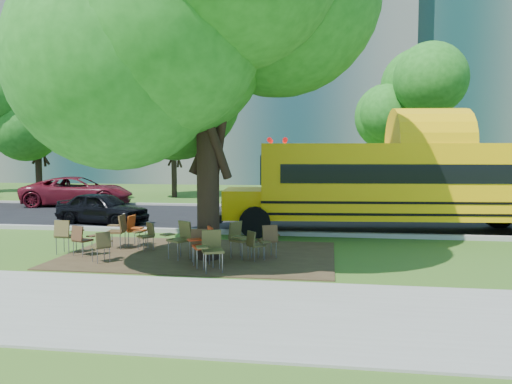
% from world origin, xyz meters
% --- Properties ---
extents(ground, '(160.00, 160.00, 0.00)m').
position_xyz_m(ground, '(0.00, 0.00, 0.00)').
color(ground, '#28531A').
rests_on(ground, ground).
extents(sidewalk, '(60.00, 4.00, 0.04)m').
position_xyz_m(sidewalk, '(0.00, -5.00, 0.02)').
color(sidewalk, gray).
rests_on(sidewalk, ground).
extents(dirt_patch, '(7.00, 4.50, 0.03)m').
position_xyz_m(dirt_patch, '(1.00, -0.50, 0.01)').
color(dirt_patch, '#382819').
rests_on(dirt_patch, ground).
extents(asphalt_road, '(80.00, 8.00, 0.04)m').
position_xyz_m(asphalt_road, '(0.00, 7.00, 0.02)').
color(asphalt_road, black).
rests_on(asphalt_road, ground).
extents(kerb_near, '(80.00, 0.25, 0.14)m').
position_xyz_m(kerb_near, '(0.00, 3.00, 0.07)').
color(kerb_near, gray).
rests_on(kerb_near, ground).
extents(kerb_far, '(80.00, 0.25, 0.14)m').
position_xyz_m(kerb_far, '(0.00, 11.10, 0.07)').
color(kerb_far, gray).
rests_on(kerb_far, ground).
extents(building_main, '(38.00, 16.00, 22.00)m').
position_xyz_m(building_main, '(-8.00, 36.00, 11.00)').
color(building_main, slate).
rests_on(building_main, ground).
extents(bg_tree_0, '(5.20, 5.20, 7.18)m').
position_xyz_m(bg_tree_0, '(-12.00, 13.00, 4.57)').
color(bg_tree_0, black).
rests_on(bg_tree_0, ground).
extents(bg_tree_2, '(4.80, 4.80, 6.62)m').
position_xyz_m(bg_tree_2, '(-5.00, 16.00, 4.21)').
color(bg_tree_2, black).
rests_on(bg_tree_2, ground).
extents(bg_tree_3, '(5.60, 5.60, 7.84)m').
position_xyz_m(bg_tree_3, '(8.00, 14.00, 5.03)').
color(bg_tree_3, black).
rests_on(bg_tree_3, ground).
extents(main_tree, '(7.20, 7.20, 8.67)m').
position_xyz_m(main_tree, '(1.35, -1.00, 5.06)').
color(main_tree, black).
rests_on(main_tree, ground).
extents(school_bus, '(12.44, 3.84, 2.99)m').
position_xyz_m(school_bus, '(7.46, 4.10, 1.73)').
color(school_bus, '#EFB107').
rests_on(school_bus, ground).
extents(chair_0, '(0.62, 0.54, 0.93)m').
position_xyz_m(chair_0, '(-2.58, -0.89, 0.57)').
color(chair_0, brown).
rests_on(chair_0, ground).
extents(chair_1, '(0.65, 0.51, 0.83)m').
position_xyz_m(chair_1, '(-1.99, -1.16, 0.51)').
color(chair_1, '#4A2C1A').
rests_on(chair_1, ground).
extents(chair_2, '(0.54, 0.68, 0.79)m').
position_xyz_m(chair_2, '(-1.11, -1.80, 0.49)').
color(chair_2, '#45391D').
rests_on(chair_2, ground).
extents(chair_3, '(0.83, 0.65, 0.97)m').
position_xyz_m(chair_3, '(0.63, -1.08, 0.60)').
color(chair_3, brown).
rests_on(chair_3, ground).
extents(chair_4, '(0.57, 0.59, 0.85)m').
position_xyz_m(chair_4, '(1.23, -1.32, 0.53)').
color(chair_4, '#472F19').
rests_on(chair_4, ground).
extents(chair_5, '(0.65, 0.74, 0.95)m').
position_xyz_m(chair_5, '(1.73, -2.28, 0.59)').
color(chair_5, '#4B4620').
rests_on(chair_5, ground).
extents(chair_6, '(0.78, 0.66, 0.97)m').
position_xyz_m(chair_6, '(1.49, -1.85, 0.60)').
color(chair_6, '#B83113').
rests_on(chair_6, ground).
extents(chair_7, '(0.66, 0.52, 0.77)m').
position_xyz_m(chair_7, '(2.55, -1.03, 0.47)').
color(chair_7, '#423C1C').
rests_on(chair_7, ground).
extents(chair_8, '(0.60, 0.64, 0.97)m').
position_xyz_m(chair_8, '(-1.47, -0.07, 0.60)').
color(chair_8, '#4C351B').
rests_on(chair_8, ground).
extents(chair_9, '(0.66, 0.53, 0.77)m').
position_xyz_m(chair_9, '(-0.63, -0.10, 0.48)').
color(chair_9, brown).
rests_on(chair_9, ground).
extents(chair_10, '(0.53, 0.63, 0.91)m').
position_xyz_m(chair_10, '(-1.15, 0.34, 0.56)').
color(chair_10, '#A93D12').
rests_on(chair_10, ground).
extents(chair_11, '(0.55, 0.70, 0.81)m').
position_xyz_m(chair_11, '(1.06, -0.38, 0.50)').
color(chair_11, brown).
rests_on(chair_11, ground).
extents(chair_12, '(0.63, 0.80, 0.95)m').
position_xyz_m(chair_12, '(2.09, -0.82, 0.59)').
color(chair_12, brown).
rests_on(chair_12, ground).
extents(chair_13, '(0.59, 0.72, 0.88)m').
position_xyz_m(chair_13, '(2.85, -0.63, 0.54)').
color(chair_13, '#4E331B').
rests_on(chair_13, ground).
extents(black_car, '(3.82, 2.22, 1.22)m').
position_xyz_m(black_car, '(-4.14, 4.53, 0.61)').
color(black_car, black).
rests_on(black_car, ground).
extents(bg_car_red, '(5.81, 3.67, 1.49)m').
position_xyz_m(bg_car_red, '(-8.30, 10.50, 0.75)').
color(bg_car_red, '#5A0F1A').
rests_on(bg_car_red, ground).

